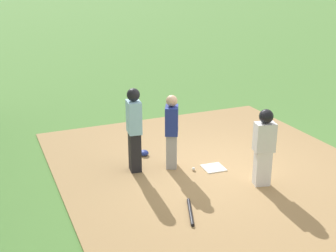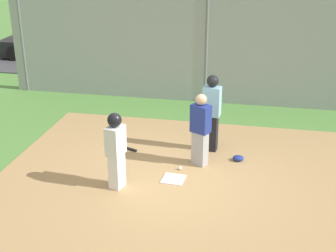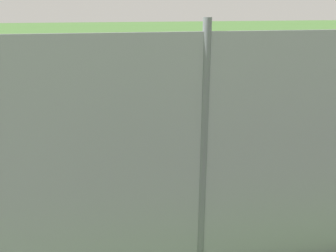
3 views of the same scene
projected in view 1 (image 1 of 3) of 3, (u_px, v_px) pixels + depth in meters
ground_plane at (213, 169)px, 9.42m from camera, size 140.00×140.00×0.00m
dirt_infield at (213, 169)px, 9.42m from camera, size 7.20×6.40×0.03m
home_plate at (214, 168)px, 9.41m from camera, size 0.47×0.47×0.02m
catcher at (172, 131)px, 9.21m from camera, size 0.46×0.40×1.58m
umpire at (134, 128)px, 9.01m from camera, size 0.41×0.30×1.77m
runner at (264, 143)px, 8.43m from camera, size 0.34×0.43×1.54m
baseball_bat at (190, 212)px, 7.67m from camera, size 0.82×0.36×0.06m
catcher_mask at (144, 153)px, 10.05m from camera, size 0.24×0.20×0.12m
baseball at (194, 169)px, 9.29m from camera, size 0.07×0.07×0.07m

